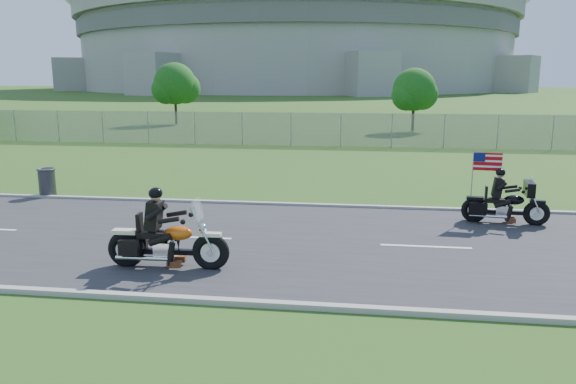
# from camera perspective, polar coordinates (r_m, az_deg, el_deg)

# --- Properties ---
(ground) EXTENTS (420.00, 420.00, 0.00)m
(ground) POSITION_cam_1_polar(r_m,az_deg,el_deg) (14.40, -2.29, -5.07)
(ground) COLOR #2D4515
(ground) RESTS_ON ground
(road) EXTENTS (120.00, 8.00, 0.04)m
(road) POSITION_cam_1_polar(r_m,az_deg,el_deg) (14.39, -2.29, -5.00)
(road) COLOR #28282B
(road) RESTS_ON ground
(curb_north) EXTENTS (120.00, 0.18, 0.12)m
(curb_north) POSITION_cam_1_polar(r_m,az_deg,el_deg) (18.25, -0.06, -1.28)
(curb_north) COLOR #9E9B93
(curb_north) RESTS_ON ground
(curb_south) EXTENTS (120.00, 0.18, 0.12)m
(curb_south) POSITION_cam_1_polar(r_m,az_deg,el_deg) (10.65, -6.18, -11.04)
(curb_south) COLOR #9E9B93
(curb_south) RESTS_ON ground
(fence) EXTENTS (60.00, 0.03, 2.00)m
(fence) POSITION_cam_1_polar(r_m,az_deg,el_deg) (34.53, -4.67, 6.44)
(fence) COLOR gray
(fence) RESTS_ON ground
(stadium) EXTENTS (140.40, 140.40, 29.20)m
(stadium) POSITION_cam_1_polar(r_m,az_deg,el_deg) (185.29, 0.90, 15.27)
(stadium) COLOR #A3A099
(stadium) RESTS_ON ground
(tree_fence_near) EXTENTS (3.52, 3.28, 4.75)m
(tree_fence_near) POSITION_cam_1_polar(r_m,az_deg,el_deg) (43.77, 12.75, 9.89)
(tree_fence_near) COLOR #382316
(tree_fence_near) RESTS_ON ground
(tree_fence_mid) EXTENTS (3.96, 3.69, 5.30)m
(tree_fence_mid) POSITION_cam_1_polar(r_m,az_deg,el_deg) (50.36, -11.35, 10.53)
(tree_fence_mid) COLOR #382316
(tree_fence_mid) RESTS_ON ground
(motorcycle_lead) EXTENTS (2.73, 0.70, 1.84)m
(motorcycle_lead) POSITION_cam_1_polar(r_m,az_deg,el_deg) (12.55, -12.30, -5.13)
(motorcycle_lead) COLOR black
(motorcycle_lead) RESTS_ON ground
(motorcycle_follow) EXTENTS (2.40, 0.84, 2.00)m
(motorcycle_follow) POSITION_cam_1_polar(r_m,az_deg,el_deg) (17.05, 21.19, -1.29)
(motorcycle_follow) COLOR black
(motorcycle_follow) RESTS_ON ground
(trash_can) EXTENTS (0.70, 0.70, 0.98)m
(trash_can) POSITION_cam_1_polar(r_m,az_deg,el_deg) (21.27, -23.27, 0.83)
(trash_can) COLOR #343439
(trash_can) RESTS_ON ground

